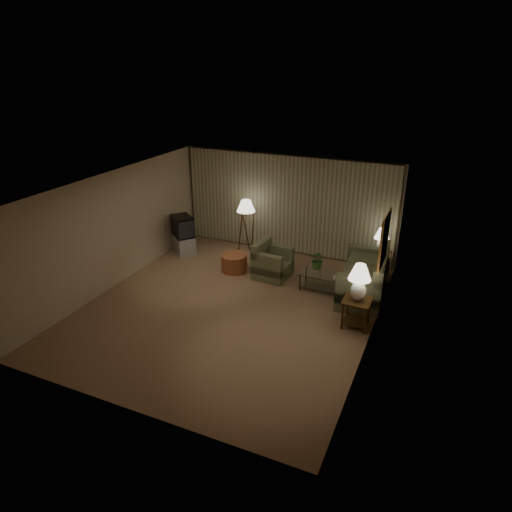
{
  "coord_description": "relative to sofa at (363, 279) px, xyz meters",
  "views": [
    {
      "loc": [
        4.0,
        -7.78,
        5.05
      ],
      "look_at": [
        0.32,
        0.6,
        1.02
      ],
      "focal_mm": 32.0,
      "sensor_mm": 36.0,
      "label": 1
    }
  ],
  "objects": [
    {
      "name": "vase",
      "position": [
        -1.04,
        -0.1,
        0.07
      ],
      "size": [
        0.19,
        0.19,
        0.17
      ],
      "primitive_type": "imported",
      "rotation": [
        0.0,
        0.0,
        -0.21
      ],
      "color": "silver",
      "rests_on": "coffee_table"
    },
    {
      "name": "crt_tv",
      "position": [
        -5.05,
        0.48,
        0.36
      ],
      "size": [
        1.12,
        1.12,
        0.57
      ],
      "primitive_type": "cube",
      "rotation": [
        0.0,
        0.0,
        -0.7
      ],
      "color": "black",
      "rests_on": "tv_cabinet"
    },
    {
      "name": "table_lamp_far",
      "position": [
        0.15,
        1.25,
        0.55
      ],
      "size": [
        0.37,
        0.37,
        0.63
      ],
      "color": "white",
      "rests_on": "side_table_far"
    },
    {
      "name": "ground",
      "position": [
        -2.5,
        -1.65,
        -0.42
      ],
      "size": [
        7.0,
        7.0,
        0.0
      ],
      "primitive_type": "plane",
      "color": "#9A7055",
      "rests_on": "ground"
    },
    {
      "name": "side_table_near",
      "position": [
        0.15,
        -1.35,
        -0.01
      ],
      "size": [
        0.55,
        0.55,
        0.6
      ],
      "color": "#331E0E",
      "rests_on": "ground"
    },
    {
      "name": "tv_cabinet",
      "position": [
        -5.05,
        0.48,
        -0.17
      ],
      "size": [
        1.22,
        1.21,
        0.5
      ],
      "primitive_type": "cube",
      "rotation": [
        0.0,
        0.0,
        -0.7
      ],
      "color": "#AAAAAD",
      "rests_on": "ground"
    },
    {
      "name": "table_lamp_near",
      "position": [
        0.15,
        -1.35,
        0.63
      ],
      "size": [
        0.45,
        0.45,
        0.77
      ],
      "color": "white",
      "rests_on": "side_table_near"
    },
    {
      "name": "room_shell",
      "position": [
        -2.48,
        -0.15,
        1.32
      ],
      "size": [
        6.04,
        7.02,
        2.72
      ],
      "color": "#C0AE93",
      "rests_on": "ground"
    },
    {
      "name": "side_table_far",
      "position": [
        0.15,
        1.25,
        -0.02
      ],
      "size": [
        0.55,
        0.46,
        0.6
      ],
      "color": "#331E0E",
      "rests_on": "ground"
    },
    {
      "name": "armchair",
      "position": [
        -2.23,
        0.07,
        -0.07
      ],
      "size": [
        0.96,
        0.92,
        0.71
      ],
      "rotation": [
        0.0,
        0.0,
        1.5
      ],
      "color": "#6F7753",
      "rests_on": "ground"
    },
    {
      "name": "coffee_table",
      "position": [
        -0.89,
        -0.1,
        -0.15
      ],
      "size": [
        1.12,
        0.61,
        0.41
      ],
      "color": "silver",
      "rests_on": "ground"
    },
    {
      "name": "book",
      "position": [
        -0.64,
        -0.2,
        -0.0
      ],
      "size": [
        0.18,
        0.22,
        0.02
      ],
      "primitive_type": "imported",
      "rotation": [
        0.0,
        0.0,
        0.19
      ],
      "color": "olive",
      "rests_on": "coffee_table"
    },
    {
      "name": "flowers",
      "position": [
        -1.04,
        -0.1,
        0.38
      ],
      "size": [
        0.43,
        0.37,
        0.45
      ],
      "primitive_type": "imported",
      "rotation": [
        0.0,
        0.0,
        -0.06
      ],
      "color": "#407333",
      "rests_on": "vase"
    },
    {
      "name": "ottoman",
      "position": [
        -3.25,
        0.0,
        -0.2
      ],
      "size": [
        0.74,
        0.74,
        0.44
      ],
      "primitive_type": "cylinder",
      "rotation": [
        0.0,
        0.0,
        -0.14
      ],
      "color": "#965632",
      "rests_on": "ground"
    },
    {
      "name": "sofa",
      "position": [
        0.0,
        0.0,
        0.0
      ],
      "size": [
        2.06,
        1.25,
        0.85
      ],
      "rotation": [
        0.0,
        0.0,
        -1.49
      ],
      "color": "#6F7753",
      "rests_on": "ground"
    },
    {
      "name": "floor_lamp",
      "position": [
        -3.45,
        1.16,
        0.38
      ],
      "size": [
        0.5,
        0.5,
        1.52
      ],
      "color": "#331E0E",
      "rests_on": "ground"
    }
  ]
}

